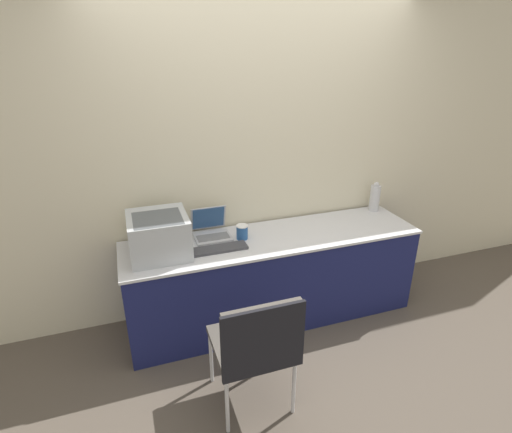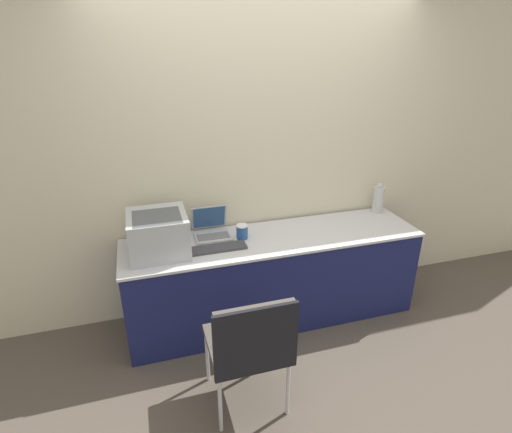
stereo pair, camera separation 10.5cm
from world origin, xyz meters
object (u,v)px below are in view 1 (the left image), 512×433
at_px(printer, 159,234).
at_px(external_keyboard, 216,249).
at_px(laptop_left, 211,230).
at_px(chair, 257,342).
at_px(coffee_cup, 242,232).
at_px(metal_pitcher, 375,197).

xyz_separation_m(printer, external_keyboard, (0.39, -0.08, -0.15)).
distance_m(printer, laptop_left, 0.46).
xyz_separation_m(external_keyboard, chair, (0.04, -0.81, -0.21)).
height_order(printer, coffee_cup, printer).
bearing_deg(laptop_left, external_keyboard, -96.18).
bearing_deg(laptop_left, coffee_cup, -29.77).
bearing_deg(metal_pitcher, external_keyboard, -169.51).
relative_size(printer, metal_pitcher, 1.55).
distance_m(printer, chair, 1.05).
bearing_deg(metal_pitcher, coffee_cup, -172.89).
bearing_deg(laptop_left, printer, -158.03).
bearing_deg(metal_pitcher, chair, -143.99).
relative_size(coffee_cup, chair, 0.13).
height_order(coffee_cup, metal_pitcher, metal_pitcher).
bearing_deg(printer, metal_pitcher, 6.08).
relative_size(external_keyboard, chair, 0.55).
bearing_deg(chair, laptop_left, 90.81).
xyz_separation_m(coffee_cup, metal_pitcher, (1.30, 0.16, 0.07)).
bearing_deg(chair, metal_pitcher, 36.01).
bearing_deg(laptop_left, metal_pitcher, 1.46).
bearing_deg(printer, coffee_cup, 3.94).
bearing_deg(coffee_cup, external_keyboard, -153.03).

